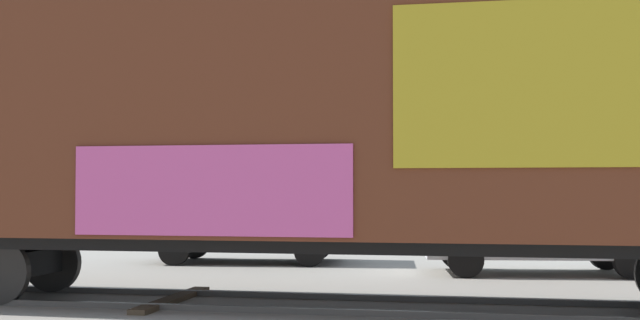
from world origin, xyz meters
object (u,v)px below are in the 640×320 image
freight_car (330,114)px  flagpole (252,47)px  parked_car_black (247,224)px  parked_car_silver (538,228)px

freight_car → flagpole: flagpole is taller
freight_car → parked_car_black: 7.11m
freight_car → parked_car_black: freight_car is taller
parked_car_black → parked_car_silver: bearing=-7.1°
freight_car → parked_car_silver: freight_car is taller
flagpole → parked_car_black: flagpole is taller
flagpole → parked_car_silver: bearing=-35.8°
freight_car → flagpole: 12.34m
freight_car → parked_car_black: (-3.43, 5.96, -1.78)m
freight_car → flagpole: (-5.12, 10.83, 2.97)m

